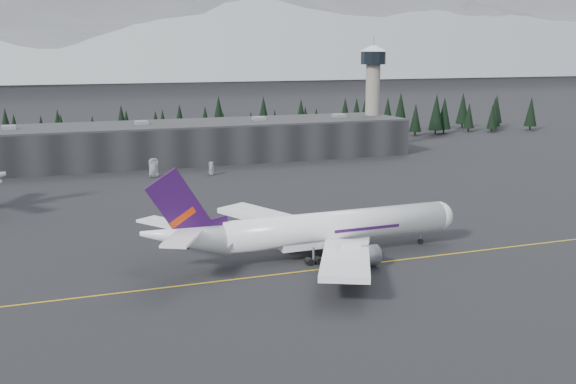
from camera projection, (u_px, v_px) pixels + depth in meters
name	position (u px, v px, depth m)	size (l,w,h in m)	color
ground	(330.00, 264.00, 123.68)	(1400.00, 1400.00, 0.00)	black
taxiline	(335.00, 268.00, 121.85)	(400.00, 0.40, 0.02)	gold
terminal	(173.00, 142.00, 236.83)	(160.00, 30.00, 12.60)	black
control_tower	(373.00, 85.00, 262.80)	(10.00, 10.00, 37.70)	gray
treeline	(152.00, 128.00, 270.45)	(360.00, 20.00, 15.00)	black
mountain_ridge	(43.00, 75.00, 1038.62)	(4400.00, 900.00, 420.00)	white
jet_main	(310.00, 230.00, 127.15)	(59.95, 55.32, 17.62)	white
gse_vehicle_a	(154.00, 175.00, 208.18)	(2.57, 5.57, 1.55)	white
gse_vehicle_b	(212.00, 173.00, 211.68)	(1.63, 4.06, 1.38)	silver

